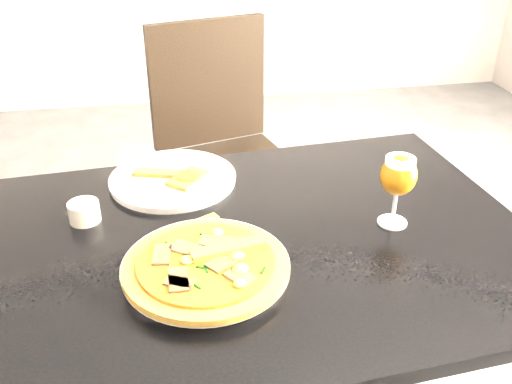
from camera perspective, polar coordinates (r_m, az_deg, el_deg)
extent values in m
cube|color=black|center=(1.16, -1.60, -5.45)|extent=(1.26, 0.89, 0.03)
cylinder|color=black|center=(1.67, -22.99, -11.77)|extent=(0.05, 0.05, 0.72)
cylinder|color=black|center=(1.80, 13.09, -6.64)|extent=(0.05, 0.05, 0.72)
cube|color=black|center=(2.00, -2.48, 1.91)|extent=(0.54, 0.54, 0.04)
cylinder|color=black|center=(1.93, -5.23, -7.96)|extent=(0.04, 0.04, 0.46)
cylinder|color=black|center=(2.05, 4.29, -5.42)|extent=(0.04, 0.04, 0.46)
cylinder|color=black|center=(2.22, -8.44, -2.76)|extent=(0.04, 0.04, 0.46)
cylinder|color=black|center=(2.32, 0.05, -0.81)|extent=(0.04, 0.04, 0.46)
cube|color=black|center=(2.07, -4.82, 10.81)|extent=(0.42, 0.14, 0.45)
cylinder|color=white|center=(1.07, -5.05, -7.48)|extent=(0.37, 0.37, 0.02)
cylinder|color=#A26D27|center=(1.05, -4.99, -7.44)|extent=(0.30, 0.30, 0.01)
cylinder|color=red|center=(1.04, -5.02, -7.00)|extent=(0.25, 0.25, 0.01)
cube|color=#4D3621|center=(1.04, -3.23, -6.59)|extent=(0.06, 0.03, 0.00)
cube|color=#4D3621|center=(1.07, -3.45, -5.27)|extent=(0.06, 0.07, 0.00)
cube|color=#4D3621|center=(1.10, -6.29, -4.58)|extent=(0.04, 0.07, 0.00)
cube|color=#4D3621|center=(1.05, -6.71, -6.46)|extent=(0.07, 0.05, 0.00)
cube|color=#4D3621|center=(1.02, -7.67, -7.79)|extent=(0.07, 0.05, 0.00)
cube|color=#4D3621|center=(0.98, -5.60, -9.39)|extent=(0.04, 0.07, 0.00)
cube|color=#4D3621|center=(1.02, -3.74, -7.49)|extent=(0.06, 0.07, 0.00)
ellipsoid|color=#EBE44C|center=(1.05, -4.05, -6.21)|extent=(0.03, 0.03, 0.01)
ellipsoid|color=#EBE44C|center=(1.10, -6.15, -4.43)|extent=(0.03, 0.03, 0.01)
ellipsoid|color=#EBE44C|center=(1.04, -6.24, -6.66)|extent=(0.03, 0.03, 0.01)
ellipsoid|color=#EBE44C|center=(0.98, -6.55, -9.15)|extent=(0.03, 0.03, 0.01)
ellipsoid|color=#EBE44C|center=(1.02, -4.07, -7.04)|extent=(0.03, 0.03, 0.01)
cube|color=#0C430D|center=(1.05, -4.79, -6.30)|extent=(0.01, 0.02, 0.00)
cube|color=#0C430D|center=(1.08, -5.68, -5.35)|extent=(0.01, 0.02, 0.00)
cube|color=#0C430D|center=(1.09, -8.04, -5.10)|extent=(0.02, 0.02, 0.00)
cube|color=#0C430D|center=(1.05, -6.76, -6.58)|extent=(0.02, 0.01, 0.00)
cube|color=#0C430D|center=(1.03, -8.57, -7.45)|extent=(0.02, 0.01, 0.00)
cube|color=#0C430D|center=(1.03, -5.68, -7.21)|extent=(0.02, 0.02, 0.00)
cube|color=#0C430D|center=(1.00, -5.79, -8.43)|extent=(0.01, 0.02, 0.00)
cube|color=#0C430D|center=(0.97, -3.82, -9.51)|extent=(0.01, 0.02, 0.00)
cube|color=#0C430D|center=(1.02, -3.73, -7.54)|extent=(0.02, 0.02, 0.00)
cube|color=#0C430D|center=(1.02, -1.49, -7.26)|extent=(0.02, 0.01, 0.00)
cube|color=#0C430D|center=(1.04, -4.15, -6.65)|extent=(0.02, 0.01, 0.00)
cube|color=#0C430D|center=(1.07, -3.14, -5.66)|extent=(0.02, 0.02, 0.00)
cube|color=#A26D27|center=(1.05, -2.64, -5.81)|extent=(0.14, 0.06, 0.01)
cylinder|color=white|center=(1.37, -8.31, 1.28)|extent=(0.38, 0.38, 0.02)
cube|color=#A26D27|center=(1.38, -9.75, 1.87)|extent=(0.12, 0.06, 0.01)
cube|color=#A26D27|center=(1.34, -6.74, 1.35)|extent=(0.11, 0.11, 0.01)
cylinder|color=red|center=(1.34, -6.76, 1.61)|extent=(0.06, 0.06, 0.00)
cube|color=#A26D27|center=(1.20, -5.99, -3.20)|extent=(0.10, 0.07, 0.01)
cylinder|color=beige|center=(1.26, -16.81, -1.91)|extent=(0.07, 0.07, 0.04)
cylinder|color=gold|center=(1.25, -16.91, -1.31)|extent=(0.06, 0.06, 0.01)
cylinder|color=silver|center=(1.24, 13.46, -2.95)|extent=(0.06, 0.06, 0.00)
cylinder|color=silver|center=(1.22, 13.65, -1.54)|extent=(0.01, 0.01, 0.07)
ellipsoid|color=#9E620F|center=(1.18, 14.08, 1.62)|extent=(0.07, 0.07, 0.09)
cylinder|color=white|center=(1.17, 14.26, 3.01)|extent=(0.06, 0.06, 0.01)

